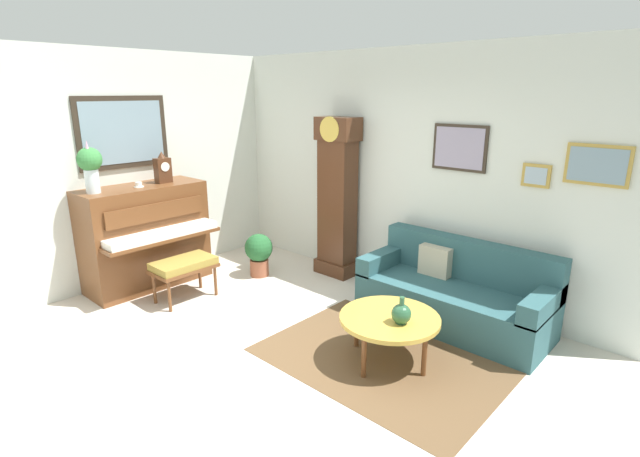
{
  "coord_description": "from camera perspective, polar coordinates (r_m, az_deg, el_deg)",
  "views": [
    {
      "loc": [
        3.06,
        -2.35,
        2.32
      ],
      "look_at": [
        -0.32,
        1.34,
        0.87
      ],
      "focal_mm": 26.77,
      "sensor_mm": 36.0,
      "label": 1
    }
  ],
  "objects": [
    {
      "name": "ground_plane",
      "position": [
        4.53,
        -8.82,
        -15.64
      ],
      "size": [
        6.4,
        6.0,
        0.1
      ],
      "primitive_type": "cube",
      "color": "beige"
    },
    {
      "name": "wall_left",
      "position": [
        6.2,
        -24.74,
        6.2
      ],
      "size": [
        0.13,
        4.9,
        2.8
      ],
      "color": "silver",
      "rests_on": "ground_plane"
    },
    {
      "name": "wall_back",
      "position": [
        5.72,
        9.77,
        6.66
      ],
      "size": [
        5.3,
        0.13,
        2.8
      ],
      "color": "silver",
      "rests_on": "ground_plane"
    },
    {
      "name": "area_rug",
      "position": [
        4.49,
        7.5,
        -15.12
      ],
      "size": [
        2.1,
        1.5,
        0.01
      ],
      "primitive_type": "cube",
      "color": "brown",
      "rests_on": "ground_plane"
    },
    {
      "name": "piano",
      "position": [
        6.16,
        -20.05,
        -0.84
      ],
      "size": [
        0.87,
        1.44,
        1.24
      ],
      "color": "brown",
      "rests_on": "ground_plane"
    },
    {
      "name": "piano_bench",
      "position": [
        5.65,
        -15.96,
        -4.34
      ],
      "size": [
        0.42,
        0.7,
        0.48
      ],
      "color": "brown",
      "rests_on": "ground_plane"
    },
    {
      "name": "grandfather_clock",
      "position": [
        6.07,
        2.07,
        3.19
      ],
      "size": [
        0.52,
        0.34,
        2.03
      ],
      "color": "#4C2B19",
      "rests_on": "ground_plane"
    },
    {
      "name": "couch",
      "position": [
        5.14,
        15.83,
        -7.55
      ],
      "size": [
        1.9,
        0.8,
        0.84
      ],
      "color": "#2D565B",
      "rests_on": "ground_plane"
    },
    {
      "name": "coffee_table",
      "position": [
        4.29,
        8.32,
        -10.71
      ],
      "size": [
        0.88,
        0.88,
        0.43
      ],
      "color": "gold",
      "rests_on": "ground_plane"
    },
    {
      "name": "mantel_clock",
      "position": [
        6.13,
        -18.28,
        6.81
      ],
      "size": [
        0.13,
        0.18,
        0.38
      ],
      "color": "#4C2B19",
      "rests_on": "piano"
    },
    {
      "name": "flower_vase",
      "position": [
        5.75,
        -25.78,
        6.9
      ],
      "size": [
        0.26,
        0.26,
        0.58
      ],
      "color": "silver",
      "rests_on": "piano"
    },
    {
      "name": "teacup",
      "position": [
        5.95,
        -20.86,
        4.87
      ],
      "size": [
        0.12,
        0.12,
        0.06
      ],
      "color": "white",
      "rests_on": "piano"
    },
    {
      "name": "green_jug",
      "position": [
        4.13,
        9.69,
        -10.01
      ],
      "size": [
        0.17,
        0.17,
        0.24
      ],
      "color": "#234C33",
      "rests_on": "coffee_table"
    },
    {
      "name": "potted_plant",
      "position": [
        6.21,
        -7.32,
        -2.79
      ],
      "size": [
        0.36,
        0.36,
        0.56
      ],
      "color": "#935138",
      "rests_on": "ground_plane"
    }
  ]
}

